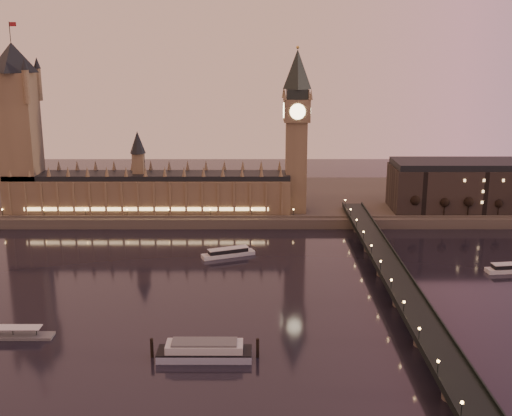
# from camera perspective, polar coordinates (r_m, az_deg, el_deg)

# --- Properties ---
(ground) EXTENTS (700.00, 700.00, 0.00)m
(ground) POSITION_cam_1_polar(r_m,az_deg,el_deg) (302.22, -5.46, -7.22)
(ground) COLOR black
(ground) RESTS_ON ground
(far_embankment) EXTENTS (560.00, 130.00, 6.00)m
(far_embankment) POSITION_cam_1_polar(r_m,az_deg,el_deg) (457.63, 0.17, 0.73)
(far_embankment) COLOR #423D35
(far_embankment) RESTS_ON ground
(palace_of_westminster) EXTENTS (180.00, 26.62, 52.00)m
(palace_of_westminster) POSITION_cam_1_polar(r_m,az_deg,el_deg) (416.18, -9.51, 1.79)
(palace_of_westminster) COLOR brown
(palace_of_westminster) RESTS_ON ground
(victoria_tower) EXTENTS (31.68, 31.68, 118.00)m
(victoria_tower) POSITION_cam_1_polar(r_m,az_deg,el_deg) (429.67, -20.41, 7.45)
(victoria_tower) COLOR brown
(victoria_tower) RESTS_ON ground
(big_ben) EXTENTS (17.68, 17.68, 104.00)m
(big_ben) POSITION_cam_1_polar(r_m,az_deg,el_deg) (404.29, 3.63, 7.67)
(big_ben) COLOR brown
(big_ben) RESTS_ON ground
(westminster_bridge) EXTENTS (13.20, 260.00, 15.30)m
(westminster_bridge) POSITION_cam_1_polar(r_m,az_deg,el_deg) (305.54, 11.99, -6.13)
(westminster_bridge) COLOR black
(westminster_bridge) RESTS_ON ground
(city_block) EXTENTS (155.00, 45.00, 34.00)m
(city_block) POSITION_cam_1_polar(r_m,az_deg,el_deg) (451.97, 21.61, 2.04)
(city_block) COLOR black
(city_block) RESTS_ON ground
(bare_tree_0) EXTENTS (5.89, 5.89, 11.98)m
(bare_tree_0) POSITION_cam_1_polar(r_m,az_deg,el_deg) (412.90, 14.09, 0.49)
(bare_tree_0) COLOR black
(bare_tree_0) RESTS_ON ground
(bare_tree_1) EXTENTS (5.89, 5.89, 11.98)m
(bare_tree_1) POSITION_cam_1_polar(r_m,az_deg,el_deg) (417.41, 16.37, 0.48)
(bare_tree_1) COLOR black
(bare_tree_1) RESTS_ON ground
(bare_tree_2) EXTENTS (5.89, 5.89, 11.98)m
(bare_tree_2) POSITION_cam_1_polar(r_m,az_deg,el_deg) (422.56, 18.60, 0.48)
(bare_tree_2) COLOR black
(bare_tree_2) RESTS_ON ground
(bare_tree_3) EXTENTS (5.89, 5.89, 11.98)m
(bare_tree_3) POSITION_cam_1_polar(r_m,az_deg,el_deg) (428.34, 20.76, 0.47)
(bare_tree_3) COLOR black
(bare_tree_3) RESTS_ON ground
(cruise_boat_a) EXTENTS (29.16, 16.40, 4.62)m
(cruise_boat_a) POSITION_cam_1_polar(r_m,az_deg,el_deg) (345.90, -2.49, -3.99)
(cruise_boat_a) COLOR silver
(cruise_boat_a) RESTS_ON ground
(cruise_boat_b) EXTENTS (25.00, 9.04, 4.51)m
(cruise_boat_b) POSITION_cam_1_polar(r_m,az_deg,el_deg) (346.72, 21.66, -4.99)
(cruise_boat_b) COLOR silver
(cruise_boat_b) RESTS_ON ground
(moored_barge) EXTENTS (39.70, 9.77, 7.28)m
(moored_barge) POSITION_cam_1_polar(r_m,az_deg,el_deg) (238.64, -4.59, -12.53)
(moored_barge) COLOR #95A1BE
(moored_barge) RESTS_ON ground
(pontoon_pier) EXTENTS (38.59, 6.43, 10.29)m
(pontoon_pier) POSITION_cam_1_polar(r_m,az_deg,el_deg) (272.73, -21.56, -10.43)
(pontoon_pier) COLOR #595B5E
(pontoon_pier) RESTS_ON ground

